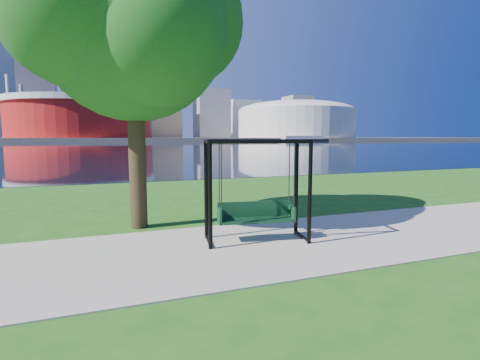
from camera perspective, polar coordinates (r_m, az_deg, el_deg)
ground at (r=8.51m, az=1.90°, el=-9.10°), size 900.00×900.00×0.00m
path at (r=8.06m, az=3.32°, el=-9.87°), size 120.00×4.00×0.03m
river at (r=109.60m, az=-19.63°, el=4.96°), size 900.00×180.00×0.02m
far_bank at (r=313.55m, az=-20.76°, el=5.87°), size 900.00×228.00×2.00m
stadium at (r=242.92m, az=-23.10°, el=8.83°), size 83.00×83.00×32.00m
arena at (r=279.49m, az=8.54°, el=9.24°), size 84.00×84.00×26.56m
skyline at (r=328.65m, az=-21.80°, el=11.94°), size 392.00×66.00×96.50m
swing at (r=8.16m, az=2.49°, el=-1.96°), size 2.34×1.34×2.25m
park_tree at (r=10.16m, az=-16.35°, el=22.39°), size 5.93×5.35×7.36m
barge at (r=226.92m, az=9.47°, el=6.22°), size 31.60×9.58×3.13m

